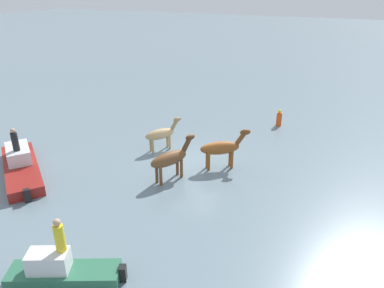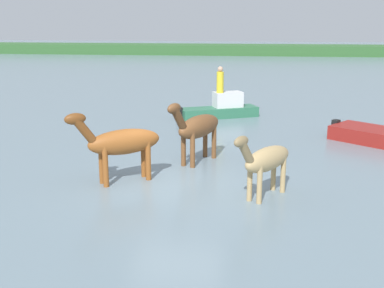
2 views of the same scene
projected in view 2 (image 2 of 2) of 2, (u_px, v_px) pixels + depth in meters
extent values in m
plane|color=slate|center=(176.00, 185.00, 13.26)|extent=(177.28, 177.28, 0.00)
cube|color=#305D2C|center=(238.00, 54.00, 62.42)|extent=(159.55, 6.00, 2.40)
ellipsoid|color=tan|center=(268.00, 159.00, 12.20)|extent=(1.47, 1.79, 0.61)
cylinder|color=tan|center=(260.00, 184.00, 11.84)|extent=(0.13, 0.13, 1.00)
cylinder|color=tan|center=(250.00, 182.00, 12.03)|extent=(0.13, 0.13, 1.00)
cylinder|color=tan|center=(283.00, 174.00, 12.62)|extent=(0.13, 0.13, 1.00)
cylinder|color=tan|center=(274.00, 172.00, 12.81)|extent=(0.13, 0.13, 1.00)
cylinder|color=olive|center=(246.00, 151.00, 11.41)|extent=(0.49, 0.57, 0.66)
ellipsoid|color=olive|center=(241.00, 142.00, 11.21)|extent=(0.45, 0.53, 0.27)
ellipsoid|color=brown|center=(199.00, 126.00, 15.18)|extent=(1.49, 2.14, 0.70)
cylinder|color=brown|center=(193.00, 149.00, 14.73)|extent=(0.15, 0.15, 1.15)
cylinder|color=brown|center=(183.00, 148.00, 14.91)|extent=(0.15, 0.15, 1.15)
cylinder|color=brown|center=(214.00, 141.00, 15.73)|extent=(0.15, 0.15, 1.15)
cylinder|color=brown|center=(205.00, 140.00, 15.92)|extent=(0.15, 0.15, 1.15)
cylinder|color=#50311A|center=(179.00, 118.00, 14.18)|extent=(0.50, 0.68, 0.77)
ellipsoid|color=#50311A|center=(174.00, 108.00, 13.92)|extent=(0.47, 0.62, 0.31)
ellipsoid|color=brown|center=(124.00, 142.00, 13.30)|extent=(2.05, 1.70, 0.70)
cylinder|color=brown|center=(105.00, 166.00, 13.02)|extent=(0.15, 0.15, 1.15)
cylinder|color=brown|center=(102.00, 163.00, 13.31)|extent=(0.15, 0.15, 1.15)
cylinder|color=brown|center=(148.00, 160.00, 13.59)|extent=(0.15, 0.15, 1.15)
cylinder|color=brown|center=(144.00, 157.00, 13.88)|extent=(0.15, 0.15, 1.15)
cylinder|color=brown|center=(84.00, 130.00, 12.69)|extent=(0.66, 0.56, 0.76)
ellipsoid|color=brown|center=(75.00, 119.00, 12.51)|extent=(0.60, 0.52, 0.31)
cube|color=black|center=(335.00, 129.00, 18.93)|extent=(0.36, 0.37, 0.72)
cube|color=#2D6B4C|center=(219.00, 114.00, 22.44)|extent=(3.69, 2.41, 0.61)
cube|color=silver|center=(228.00, 99.00, 22.40)|extent=(1.47, 1.18, 0.70)
cube|color=black|center=(180.00, 115.00, 21.87)|extent=(0.33, 0.35, 0.66)
cylinder|color=yellow|center=(220.00, 82.00, 21.96)|extent=(0.32, 0.32, 0.95)
sphere|color=tan|center=(220.00, 69.00, 21.81)|extent=(0.24, 0.24, 0.24)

